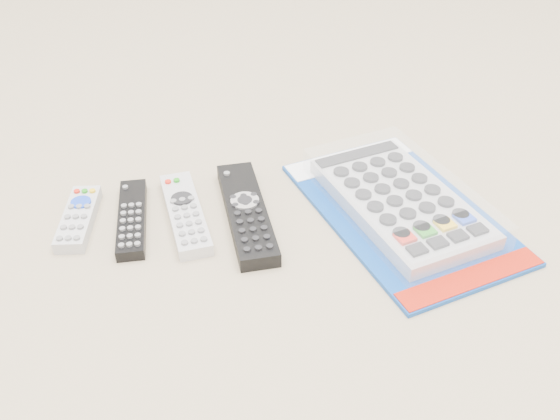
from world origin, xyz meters
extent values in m
plane|color=gray|center=(0.00, 0.00, 0.00)|extent=(5.00, 5.00, 0.00)
cube|color=#ACACAE|center=(-0.22, 0.05, 0.01)|extent=(0.06, 0.13, 0.02)
cylinder|color=blue|center=(-0.21, 0.07, 0.02)|extent=(0.03, 0.03, 0.00)
cube|color=black|center=(-0.15, 0.03, 0.01)|extent=(0.05, 0.16, 0.02)
cube|color=silver|center=(-0.08, 0.02, 0.01)|extent=(0.05, 0.18, 0.02)
cylinder|color=black|center=(-0.08, 0.05, 0.02)|extent=(0.03, 0.03, 0.00)
cube|color=black|center=(0.01, 0.01, 0.01)|extent=(0.06, 0.22, 0.02)
cylinder|color=silver|center=(0.01, 0.02, 0.02)|extent=(0.04, 0.04, 0.00)
cube|color=#0D3E94|center=(0.22, -0.04, 0.00)|extent=(0.27, 0.37, 0.01)
cube|color=white|center=(0.19, 0.10, 0.01)|extent=(0.21, 0.08, 0.00)
cube|color=#A71A0B|center=(0.24, -0.18, 0.01)|extent=(0.20, 0.07, 0.00)
cube|color=silver|center=(0.21, -0.03, 0.02)|extent=(0.19, 0.28, 0.02)
cube|color=white|center=(0.21, -0.03, 0.03)|extent=(0.21, 0.30, 0.04)
camera|label=1|loc=(-0.11, -0.66, 0.53)|focal=40.00mm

